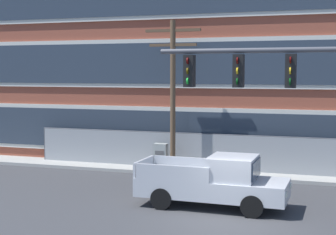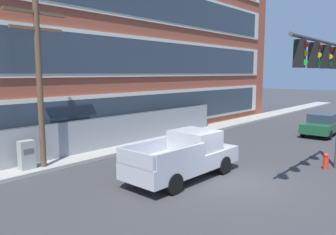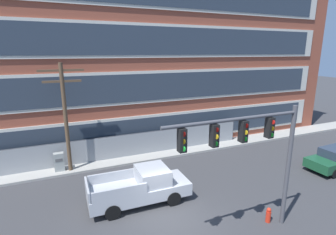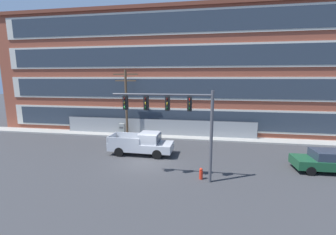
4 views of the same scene
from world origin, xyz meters
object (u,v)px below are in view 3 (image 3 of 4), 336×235
pickup_truck_silver (141,187)px  utility_pole_near_corner (65,113)px  traffic_signal_mast (252,144)px  fire_hydrant (268,215)px  electrical_cabinet (59,163)px  sedan_dark_green (336,159)px

pickup_truck_silver → utility_pole_near_corner: utility_pole_near_corner is taller
traffic_signal_mast → fire_hydrant: (1.67, 0.31, -4.07)m
electrical_cabinet → fire_hydrant: size_ratio=1.86×
traffic_signal_mast → pickup_truck_silver: bearing=128.3°
pickup_truck_silver → electrical_cabinet: size_ratio=3.89×
sedan_dark_green → utility_pole_near_corner: 19.12m
traffic_signal_mast → utility_pole_near_corner: (-6.95, 10.11, -0.19)m
sedan_dark_green → utility_pole_near_corner: (-17.44, 7.05, 3.47)m
traffic_signal_mast → utility_pole_near_corner: bearing=124.5°
traffic_signal_mast → sedan_dark_green: (10.49, 3.06, -3.65)m
electrical_cabinet → utility_pole_near_corner: bearing=-14.7°
sedan_dark_green → utility_pole_near_corner: bearing=158.0°
traffic_signal_mast → sedan_dark_green: traffic_signal_mast is taller
traffic_signal_mast → electrical_cabinet: size_ratio=4.47×
utility_pole_near_corner → electrical_cabinet: 3.61m
pickup_truck_silver → sedan_dark_green: 14.10m
traffic_signal_mast → pickup_truck_silver: (-3.54, 4.49, -3.51)m
electrical_cabinet → traffic_signal_mast: bearing=-53.4°
sedan_dark_green → fire_hydrant: (-8.82, -2.75, -0.42)m
pickup_truck_silver → electrical_cabinet: bearing=125.3°
pickup_truck_silver → fire_hydrant: pickup_truck_silver is taller
utility_pole_near_corner → fire_hydrant: 13.61m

